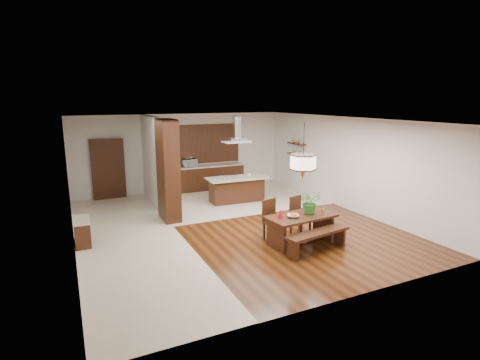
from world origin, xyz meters
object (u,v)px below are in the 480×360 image
hallway_console (82,232)px  kitchen_island (237,189)px  dining_table (301,223)px  dining_bench (317,241)px  dining_chair_left (274,220)px  foliage_plant (310,202)px  island_cup (249,175)px  range_hood (237,129)px  fruit_bowl (293,216)px  pendant_lantern (303,152)px  dining_chair_right (301,215)px  microwave (189,163)px

hallway_console → kitchen_island: (4.98, 1.91, 0.12)m
dining_table → kitchen_island: size_ratio=0.83×
dining_bench → dining_chair_left: bearing=115.8°
foliage_plant → kitchen_island: bearing=91.5°
dining_bench → island_cup: 4.69m
range_hood → dining_table: bearing=-92.3°
island_cup → foliage_plant: bearing=-94.7°
foliage_plant → range_hood: range_hood is taller
hallway_console → foliage_plant: (5.09, -2.12, 0.68)m
hallway_console → fruit_bowl: (4.55, -2.21, 0.42)m
hallway_console → dining_table: bearing=-24.2°
pendant_lantern → range_hood: same height
dining_chair_left → dining_chair_right: bearing=-8.9°
dining_bench → dining_chair_left: (-0.52, 1.08, 0.26)m
dining_table → microwave: bearing=97.8°
range_hood → dining_chair_right: bearing=-86.7°
dining_bench → fruit_bowl: fruit_bowl is taller
fruit_bowl → dining_chair_left: bearing=110.4°
dining_chair_left → pendant_lantern: size_ratio=0.76×
dining_table → kitchen_island: (0.17, 4.07, -0.08)m
foliage_plant → dining_chair_right: bearing=79.2°
dining_table → range_hood: range_hood is taller
fruit_bowl → range_hood: 4.50m
dining_chair_left → dining_chair_right: size_ratio=1.03×
fruit_bowl → range_hood: range_hood is taller
hallway_console → range_hood: 5.75m
island_cup → pendant_lantern: bearing=-98.5°
range_hood → island_cup: 1.62m
dining_bench → island_cup: size_ratio=13.11×
pendant_lantern → kitchen_island: bearing=87.6°
hallway_console → island_cup: size_ratio=6.78×
pendant_lantern → fruit_bowl: pendant_lantern is taller
pendant_lantern → fruit_bowl: size_ratio=4.73×
dining_chair_right → pendant_lantern: 1.88m
dining_bench → fruit_bowl: 0.81m
hallway_console → fruit_bowl: size_ratio=3.18×
dining_table → foliage_plant: foliage_plant is taller
dining_chair_right → range_hood: size_ratio=1.08×
kitchen_island → dining_bench: bearing=-88.8°
pendant_lantern → microwave: (-0.84, 6.14, -1.15)m
pendant_lantern → kitchen_island: pendant_lantern is taller
dining_chair_left → microwave: size_ratio=1.88×
foliage_plant → range_hood: size_ratio=0.65×
foliage_plant → microwave: size_ratio=1.10×
kitchen_island → microwave: microwave is taller
dining_chair_left → island_cup: dining_chair_left is taller
foliage_plant → island_cup: bearing=85.3°
dining_bench → fruit_bowl: size_ratio=6.15×
dining_bench → kitchen_island: kitchen_island is taller
fruit_bowl → foliage_plant: bearing=9.8°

